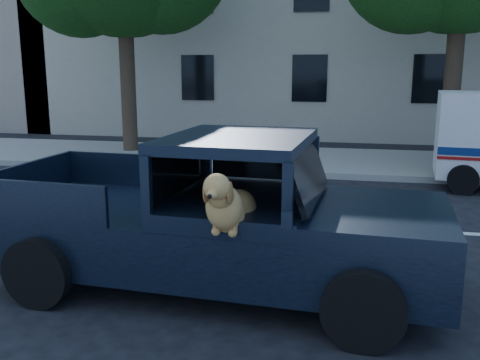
% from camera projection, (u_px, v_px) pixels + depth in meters
% --- Properties ---
extents(ground, '(120.00, 120.00, 0.00)m').
position_uv_depth(ground, '(125.00, 300.00, 6.13)').
color(ground, black).
rests_on(ground, ground).
extents(far_sidewalk, '(60.00, 4.00, 0.15)m').
position_uv_depth(far_sidewalk, '(260.00, 159.00, 14.92)').
color(far_sidewalk, gray).
rests_on(far_sidewalk, ground).
extents(lane_stripes, '(21.60, 0.14, 0.01)m').
position_uv_depth(lane_stripes, '(319.00, 225.00, 8.99)').
color(lane_stripes, silver).
rests_on(lane_stripes, ground).
extents(building_main, '(26.00, 6.00, 9.00)m').
position_uv_depth(building_main, '(370.00, 16.00, 20.39)').
color(building_main, '#BFB69E').
rests_on(building_main, ground).
extents(pickup_truck, '(5.33, 2.82, 1.86)m').
position_uv_depth(pickup_truck, '(211.00, 237.00, 6.37)').
color(pickup_truck, black).
rests_on(pickup_truck, ground).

